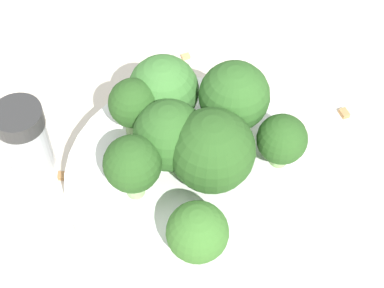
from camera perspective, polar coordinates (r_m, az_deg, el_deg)
The scene contains 16 objects.
ground_plane at distance 0.50m, azimuth 0.00°, elevation -5.64°, with size 3.00×3.00×0.00m, color beige.
bowl at distance 0.48m, azimuth 0.00°, elevation -4.11°, with size 0.18×0.18×0.05m, color white.
broccoli_floret_0 at distance 0.43m, azimuth 1.82°, elevation -0.62°, with size 0.06×0.06×0.06m.
broccoli_floret_1 at distance 0.46m, azimuth -2.57°, elevation 4.77°, with size 0.05×0.05×0.06m.
broccoli_floret_2 at distance 0.44m, azimuth -2.04°, elevation 0.71°, with size 0.05×0.05×0.06m.
broccoli_floret_3 at distance 0.45m, azimuth -5.20°, elevation 3.40°, with size 0.04×0.04×0.05m.
broccoli_floret_4 at distance 0.45m, azimuth 8.00°, elevation 0.34°, with size 0.04×0.04×0.04m.
broccoli_floret_5 at distance 0.42m, azimuth -5.31°, elevation -1.88°, with size 0.04×0.04×0.05m.
broccoli_floret_6 at distance 0.45m, azimuth 3.77°, elevation 4.12°, with size 0.05×0.05×0.06m.
broccoli_floret_7 at distance 0.40m, azimuth 0.49°, elevation -7.89°, with size 0.04×0.04×0.05m.
pepper_shaker at distance 0.51m, azimuth -14.61°, elevation 0.45°, with size 0.04×0.04×0.07m.
almond_crumb_0 at distance 0.52m, azimuth -11.37°, elevation -2.65°, with size 0.01×0.01×0.01m, color olive.
almond_crumb_1 at distance 0.54m, azimuth 7.60°, elevation 1.18°, with size 0.01×0.00×0.01m, color #AD7F4C.
almond_crumb_2 at distance 0.56m, azimuth 13.15°, elevation 3.08°, with size 0.01×0.01×0.01m, color #AD7F4C.
almond_crumb_3 at distance 0.59m, azimuth -0.58°, elevation 7.91°, with size 0.01×0.01×0.01m, color tan.
almond_crumb_4 at distance 0.57m, azimuth -7.09°, elevation 4.22°, with size 0.01×0.00×0.01m, color tan.
Camera 1 is at (0.15, 0.21, 0.43)m, focal length 60.00 mm.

